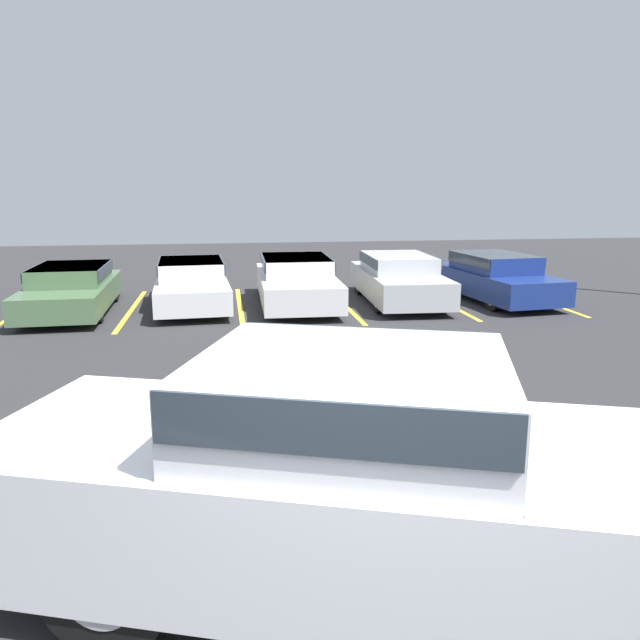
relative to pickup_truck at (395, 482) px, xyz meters
name	(u,v)px	position (x,y,z in m)	size (l,w,h in m)	color
stall_stripe_a	(18,313)	(-6.10, 11.64, -0.93)	(0.12, 5.32, 0.01)	yellow
stall_stripe_b	(132,309)	(-3.44, 11.64, -0.93)	(0.12, 5.32, 0.01)	yellow
stall_stripe_c	(240,306)	(-0.79, 11.64, -0.93)	(0.12, 5.32, 0.01)	yellow
stall_stripe_d	(343,303)	(1.86, 11.64, -0.93)	(0.12, 5.32, 0.01)	yellow
stall_stripe_e	(441,300)	(4.52, 11.64, -0.93)	(0.12, 5.32, 0.01)	yellow
stall_stripe_f	(534,298)	(7.17, 11.64, -0.93)	(0.12, 5.32, 0.01)	yellow
pickup_truck	(395,482)	(0.00, 0.00, 0.00)	(6.30, 3.89, 1.84)	silver
parked_sedan_a	(71,287)	(-4.79, 11.50, -0.32)	(1.92, 4.60, 1.13)	#4C6B47
parked_sedan_b	(192,282)	(-1.97, 11.76, -0.30)	(1.97, 4.53, 1.18)	silver
parked_sedan_c	(296,279)	(0.65, 11.63, -0.27)	(1.95, 4.79, 1.23)	silver
parked_sedan_d	(398,277)	(3.32, 11.59, -0.27)	(1.96, 4.62, 1.24)	#B7BABF
parked_sedan_e	(495,276)	(5.92, 11.47, -0.28)	(2.17, 4.49, 1.23)	navy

